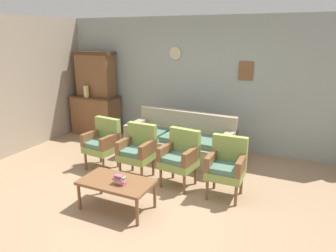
{
  "coord_description": "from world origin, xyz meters",
  "views": [
    {
      "loc": [
        2.1,
        -3.55,
        2.33
      ],
      "look_at": [
        -0.02,
        0.97,
        0.85
      ],
      "focal_mm": 33.06,
      "sensor_mm": 36.0,
      "label": 1
    }
  ],
  "objects_px": {
    "armchair_row_middle": "(138,149)",
    "armchair_near_couch_end": "(180,156)",
    "side_cabinet": "(96,115)",
    "floral_couch": "(180,143)",
    "armchair_near_cabinet": "(227,165)",
    "armchair_by_doorway": "(103,141)",
    "coffee_table": "(117,184)",
    "vase_on_cabinet": "(86,91)",
    "book_stack_on_table": "(120,180)"
  },
  "relations": [
    {
      "from": "book_stack_on_table",
      "to": "side_cabinet",
      "type": "bearing_deg",
      "value": 132.48
    },
    {
      "from": "side_cabinet",
      "to": "vase_on_cabinet",
      "type": "relative_size",
      "value": 4.37
    },
    {
      "from": "armchair_row_middle",
      "to": "armchair_near_couch_end",
      "type": "relative_size",
      "value": 1.0
    },
    {
      "from": "floral_couch",
      "to": "armchair_near_couch_end",
      "type": "distance_m",
      "value": 1.07
    },
    {
      "from": "side_cabinet",
      "to": "vase_on_cabinet",
      "type": "height_order",
      "value": "vase_on_cabinet"
    },
    {
      "from": "armchair_near_couch_end",
      "to": "coffee_table",
      "type": "distance_m",
      "value": 1.15
    },
    {
      "from": "coffee_table",
      "to": "book_stack_on_table",
      "type": "xyz_separation_m",
      "value": [
        0.1,
        -0.06,
        0.11
      ]
    },
    {
      "from": "armchair_row_middle",
      "to": "armchair_near_cabinet",
      "type": "xyz_separation_m",
      "value": [
        1.51,
        -0.02,
        0.0
      ]
    },
    {
      "from": "side_cabinet",
      "to": "armchair_row_middle",
      "type": "bearing_deg",
      "value": -37.48
    },
    {
      "from": "coffee_table",
      "to": "armchair_near_couch_end",
      "type": "bearing_deg",
      "value": 63.88
    },
    {
      "from": "vase_on_cabinet",
      "to": "armchair_row_middle",
      "type": "relative_size",
      "value": 0.29
    },
    {
      "from": "floral_couch",
      "to": "book_stack_on_table",
      "type": "distance_m",
      "value": 2.08
    },
    {
      "from": "armchair_by_doorway",
      "to": "armchair_row_middle",
      "type": "bearing_deg",
      "value": -4.03
    },
    {
      "from": "side_cabinet",
      "to": "armchair_by_doorway",
      "type": "height_order",
      "value": "side_cabinet"
    },
    {
      "from": "side_cabinet",
      "to": "armchair_near_couch_end",
      "type": "distance_m",
      "value": 3.3
    },
    {
      "from": "armchair_near_cabinet",
      "to": "coffee_table",
      "type": "distance_m",
      "value": 1.61
    },
    {
      "from": "armchair_by_doorway",
      "to": "book_stack_on_table",
      "type": "relative_size",
      "value": 5.51
    },
    {
      "from": "side_cabinet",
      "to": "book_stack_on_table",
      "type": "relative_size",
      "value": 7.07
    },
    {
      "from": "armchair_near_cabinet",
      "to": "coffee_table",
      "type": "bearing_deg",
      "value": -141.8
    },
    {
      "from": "floral_couch",
      "to": "armchair_near_cabinet",
      "type": "bearing_deg",
      "value": -41.26
    },
    {
      "from": "floral_couch",
      "to": "book_stack_on_table",
      "type": "bearing_deg",
      "value": -90.16
    },
    {
      "from": "floral_couch",
      "to": "armchair_near_cabinet",
      "type": "distance_m",
      "value": 1.55
    },
    {
      "from": "armchair_by_doorway",
      "to": "coffee_table",
      "type": "bearing_deg",
      "value": -46.46
    },
    {
      "from": "floral_couch",
      "to": "armchair_by_doorway",
      "type": "bearing_deg",
      "value": -139.62
    },
    {
      "from": "armchair_row_middle",
      "to": "armchair_by_doorway",
      "type": "bearing_deg",
      "value": 175.97
    },
    {
      "from": "floral_couch",
      "to": "armchair_by_doorway",
      "type": "xyz_separation_m",
      "value": [
        -1.11,
        -0.94,
        0.17
      ]
    },
    {
      "from": "vase_on_cabinet",
      "to": "armchair_near_couch_end",
      "type": "relative_size",
      "value": 0.29
    },
    {
      "from": "armchair_row_middle",
      "to": "vase_on_cabinet",
      "type": "bearing_deg",
      "value": 146.79
    },
    {
      "from": "side_cabinet",
      "to": "book_stack_on_table",
      "type": "bearing_deg",
      "value": -47.52
    },
    {
      "from": "side_cabinet",
      "to": "armchair_by_doorway",
      "type": "bearing_deg",
      "value": -49.03
    },
    {
      "from": "armchair_row_middle",
      "to": "book_stack_on_table",
      "type": "xyz_separation_m",
      "value": [
        0.35,
        -1.07,
        -0.02
      ]
    },
    {
      "from": "armchair_near_couch_end",
      "to": "coffee_table",
      "type": "relative_size",
      "value": 0.9
    },
    {
      "from": "vase_on_cabinet",
      "to": "armchair_near_cabinet",
      "type": "bearing_deg",
      "value": -21.52
    },
    {
      "from": "armchair_row_middle",
      "to": "armchair_near_cabinet",
      "type": "bearing_deg",
      "value": -0.7
    },
    {
      "from": "coffee_table",
      "to": "book_stack_on_table",
      "type": "bearing_deg",
      "value": -33.22
    },
    {
      "from": "side_cabinet",
      "to": "floral_couch",
      "type": "bearing_deg",
      "value": -14.29
    },
    {
      "from": "side_cabinet",
      "to": "armchair_near_couch_end",
      "type": "relative_size",
      "value": 1.28
    },
    {
      "from": "floral_couch",
      "to": "coffee_table",
      "type": "xyz_separation_m",
      "value": [
        -0.1,
        -2.01,
        0.05
      ]
    },
    {
      "from": "floral_couch",
      "to": "armchair_near_cabinet",
      "type": "xyz_separation_m",
      "value": [
        1.16,
        -1.02,
        0.17
      ]
    },
    {
      "from": "side_cabinet",
      "to": "floral_couch",
      "type": "xyz_separation_m",
      "value": [
        2.48,
        -0.63,
        -0.14
      ]
    },
    {
      "from": "side_cabinet",
      "to": "armchair_near_cabinet",
      "type": "distance_m",
      "value": 4.0
    },
    {
      "from": "side_cabinet",
      "to": "coffee_table",
      "type": "xyz_separation_m",
      "value": [
        2.38,
        -2.64,
        -0.09
      ]
    },
    {
      "from": "book_stack_on_table",
      "to": "coffee_table",
      "type": "bearing_deg",
      "value": 146.78
    },
    {
      "from": "coffee_table",
      "to": "side_cabinet",
      "type": "bearing_deg",
      "value": 132.03
    },
    {
      "from": "book_stack_on_table",
      "to": "armchair_near_cabinet",
      "type": "bearing_deg",
      "value": 42.13
    },
    {
      "from": "coffee_table",
      "to": "armchair_by_doorway",
      "type": "bearing_deg",
      "value": 133.54
    },
    {
      "from": "armchair_near_cabinet",
      "to": "book_stack_on_table",
      "type": "height_order",
      "value": "armchair_near_cabinet"
    },
    {
      "from": "side_cabinet",
      "to": "coffee_table",
      "type": "distance_m",
      "value": 3.56
    },
    {
      "from": "side_cabinet",
      "to": "vase_on_cabinet",
      "type": "xyz_separation_m",
      "value": [
        -0.09,
        -0.18,
        0.6
      ]
    },
    {
      "from": "armchair_near_couch_end",
      "to": "armchair_near_cabinet",
      "type": "relative_size",
      "value": 1.0
    }
  ]
}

